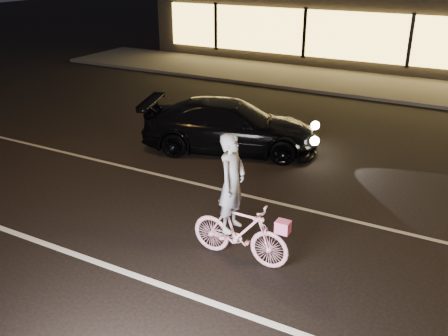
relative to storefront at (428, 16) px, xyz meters
The scene contains 7 objects.
ground 19.09m from the storefront, 90.00° to the right, with size 90.00×90.00×0.00m, color black.
lane_stripe_near 20.58m from the storefront, 90.00° to the right, with size 60.00×0.12×0.01m, color silver.
lane_stripe_far 17.10m from the storefront, 90.00° to the right, with size 60.00×0.10×0.01m, color gray.
sidewalk 6.32m from the storefront, 90.00° to the right, with size 30.00×4.00×0.12m, color #383533.
storefront is the anchor object (origin of this frame).
cyclist 19.26m from the storefront, 90.34° to the right, with size 1.78×0.61×2.25m.
sedan 14.99m from the storefront, 100.19° to the right, with size 4.96×3.22×1.34m.
Camera 1 is at (3.16, -6.75, 4.83)m, focal length 40.00 mm.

